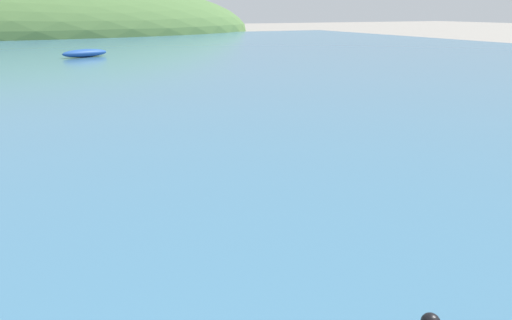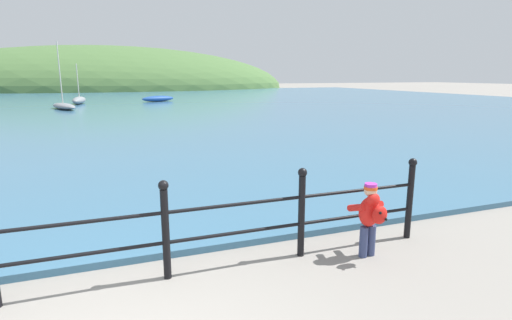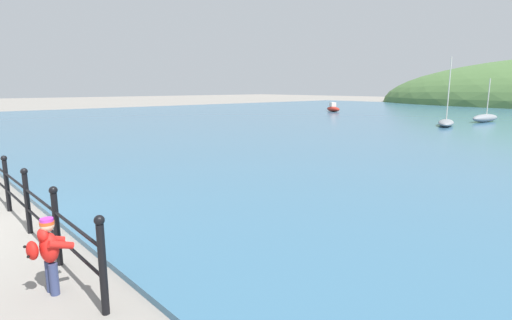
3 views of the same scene
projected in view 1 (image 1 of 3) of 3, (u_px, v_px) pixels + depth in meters
water at (7, 62)px, 28.68m from camera, size 80.00×60.00×0.10m
far_hillside at (9, 34)px, 61.86m from camera, size 62.80×34.54×14.21m
boat_far_left at (85, 53)px, 31.02m from camera, size 3.07×1.89×0.49m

